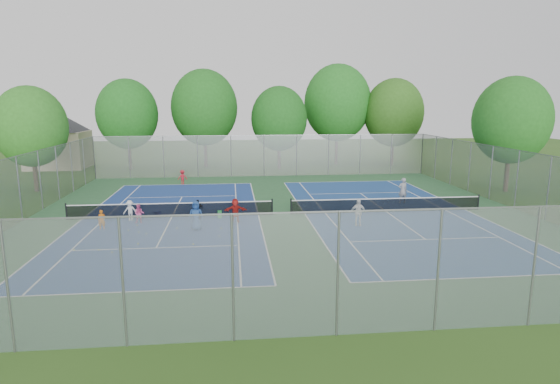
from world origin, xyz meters
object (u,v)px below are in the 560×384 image
Objects in this scene: net_left at (172,210)px; ball_crate at (157,214)px; net_right at (387,205)px; instructor at (403,190)px; ball_hopper at (220,214)px.

net_left is 1.12m from ball_crate.
instructor is (2.04, 2.57, 0.47)m from net_right.
net_right reaches higher than ball_crate.
ball_hopper is (4.00, -0.97, 0.09)m from ball_crate.
net_left is 14.00m from net_right.
net_right is at bearing 0.00° from net_left.
net_left is 16.25m from instructor.
instructor is at bearing 13.29° from ball_hopper.
ball_hopper is at bearing -13.67° from ball_crate.
net_left reaches higher than ball_crate.
ball_crate is at bearing 166.33° from ball_hopper.
net_right is 6.97× the size of instructor.
ball_hopper is 0.26× the size of instructor.
net_right is at bearing -1.82° from ball_crate.
instructor is at bearing 7.04° from ball_crate.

